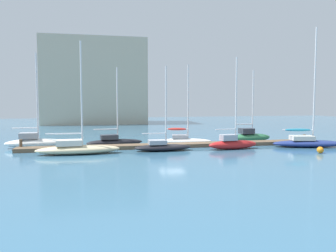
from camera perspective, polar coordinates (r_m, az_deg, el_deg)
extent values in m
plane|color=#386684|center=(34.29, 0.71, -3.58)|extent=(120.00, 120.00, 0.00)
cube|color=brown|center=(34.26, 0.71, -3.28)|extent=(29.72, 1.77, 0.37)
cylinder|color=brown|center=(34.78, -23.52, -2.95)|extent=(0.28, 0.28, 1.07)
cylinder|color=brown|center=(39.39, 21.94, -2.08)|extent=(0.28, 0.28, 1.07)
ellipsoid|color=white|center=(36.27, -21.42, -2.72)|extent=(5.84, 1.90, 0.92)
cube|color=#9EA3AD|center=(36.27, -22.36, -1.53)|extent=(1.77, 1.26, 0.60)
cylinder|color=silver|center=(35.98, -21.17, 4.75)|extent=(0.13, 0.13, 8.48)
cylinder|color=silver|center=(36.26, -22.94, -0.31)|extent=(2.43, 0.18, 0.11)
ellipsoid|color=beige|center=(30.93, -14.86, -3.87)|extent=(7.36, 2.15, 0.78)
cube|color=silver|center=(30.86, -16.24, -2.71)|extent=(2.23, 1.41, 0.51)
cylinder|color=silver|center=(30.62, -14.36, 5.31)|extent=(0.14, 0.14, 9.08)
cylinder|color=silver|center=(30.80, -17.09, -1.24)|extent=(3.07, 0.22, 0.12)
ellipsoid|color=black|center=(35.59, -8.92, -2.76)|extent=(6.00, 2.24, 0.72)
cube|color=#333842|center=(35.42, -9.86, -1.84)|extent=(1.87, 1.28, 0.47)
cylinder|color=silver|center=(35.37, -8.53, 3.78)|extent=(0.14, 0.14, 7.38)
cylinder|color=silver|center=(35.29, -10.44, -0.55)|extent=(2.45, 0.41, 0.11)
ellipsoid|color=black|center=(31.84, -0.84, -3.63)|extent=(5.44, 1.69, 0.62)
cube|color=#9EA3AD|center=(31.67, -1.80, -2.74)|extent=(1.63, 1.18, 0.41)
cylinder|color=silver|center=(31.59, -0.36, 3.49)|extent=(0.13, 0.13, 7.27)
cylinder|color=silver|center=(31.52, -2.39, -1.27)|extent=(2.28, 0.11, 0.11)
ellipsoid|color=white|center=(37.04, 2.92, -2.54)|extent=(5.88, 2.75, 0.59)
cube|color=#9EA3AD|center=(36.96, 2.05, -1.79)|extent=(1.90, 1.43, 0.38)
cylinder|color=silver|center=(36.78, 3.39, 4.08)|extent=(0.13, 0.13, 7.95)
cylinder|color=silver|center=(36.87, 1.52, -0.51)|extent=(2.35, 0.62, 0.11)
ellipsoid|color=#B72D28|center=(36.87, 1.52, -0.51)|extent=(2.17, 0.82, 0.28)
ellipsoid|color=#B21E1E|center=(33.54, 10.89, -3.09)|extent=(5.23, 1.83, 0.87)
cube|color=#9EA3AD|center=(33.22, 10.13, -1.92)|extent=(1.62, 1.08, 0.56)
cylinder|color=silver|center=(33.39, 11.38, 4.48)|extent=(0.13, 0.13, 7.98)
cylinder|color=silver|center=(33.00, 9.67, -0.57)|extent=(2.15, 0.31, 0.10)
ellipsoid|color=#2D7047|center=(39.88, 13.66, -1.91)|extent=(5.20, 2.12, 0.94)
cube|color=#333842|center=(39.55, 13.05, -0.82)|extent=(1.62, 1.31, 0.61)
cylinder|color=silver|center=(39.78, 14.08, 3.93)|extent=(0.13, 0.13, 7.18)
cylinder|color=silver|center=(39.34, 12.69, 0.30)|extent=(2.13, 0.29, 0.10)
ellipsoid|color=navy|center=(37.27, 22.65, -2.74)|extent=(7.62, 3.65, 0.70)
cube|color=silver|center=(36.93, 21.62, -1.88)|extent=(2.47, 1.91, 0.45)
cylinder|color=silver|center=(37.18, 23.45, 6.47)|extent=(0.14, 0.14, 11.29)
cylinder|color=silver|center=(36.70, 21.01, -0.62)|extent=(3.03, 0.79, 0.12)
ellipsoid|color=teal|center=(36.70, 21.01, -0.62)|extent=(2.79, 0.96, 0.28)
sphere|color=orange|center=(33.32, 24.23, -3.69)|extent=(0.59, 0.59, 0.59)
cube|color=#BCB299|center=(71.47, -12.22, 7.24)|extent=(20.25, 11.37, 16.88)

